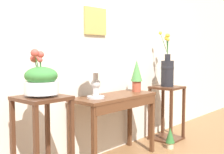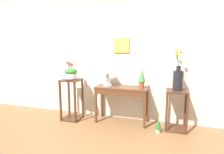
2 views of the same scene
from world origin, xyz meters
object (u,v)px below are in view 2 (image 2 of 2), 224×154
(console_table, at_px, (121,92))
(potted_plant_floor, at_px, (158,125))
(table_lamp, at_px, (107,69))
(pedestal_stand_left, at_px, (72,99))
(pedestal_stand_right, at_px, (176,110))
(flower_vase_tall_right, at_px, (178,78))
(potted_plant_on_console, at_px, (142,77))
(planter_bowl_wide_left, at_px, (71,73))

(console_table, relative_size, potted_plant_floor, 3.84)
(table_lamp, height_order, potted_plant_floor, table_lamp)
(pedestal_stand_left, bearing_deg, console_table, 6.63)
(table_lamp, distance_m, pedestal_stand_right, 1.58)
(flower_vase_tall_right, bearing_deg, potted_plant_floor, -141.53)
(flower_vase_tall_right, bearing_deg, pedestal_stand_right, -23.52)
(table_lamp, bearing_deg, pedestal_stand_left, -169.14)
(console_table, relative_size, potted_plant_on_console, 2.72)
(pedestal_stand_right, bearing_deg, potted_plant_floor, -141.67)
(table_lamp, relative_size, pedestal_stand_right, 0.65)
(potted_plant_on_console, xyz_separation_m, pedestal_stand_right, (0.68, -0.03, -0.60))
(pedestal_stand_left, distance_m, pedestal_stand_right, 2.19)
(potted_plant_on_console, bearing_deg, flower_vase_tall_right, -2.75)
(potted_plant_on_console, relative_size, pedestal_stand_left, 0.45)
(console_table, height_order, planter_bowl_wide_left, planter_bowl_wide_left)
(console_table, bearing_deg, planter_bowl_wide_left, -173.41)
(table_lamp, relative_size, potted_plant_floor, 1.79)
(table_lamp, bearing_deg, flower_vase_tall_right, -1.48)
(table_lamp, height_order, pedestal_stand_right, table_lamp)
(pedestal_stand_left, height_order, potted_plant_floor, pedestal_stand_left)
(potted_plant_on_console, relative_size, potted_plant_floor, 1.41)
(console_table, height_order, flower_vase_tall_right, flower_vase_tall_right)
(pedestal_stand_left, height_order, flower_vase_tall_right, flower_vase_tall_right)
(table_lamp, distance_m, potted_plant_on_console, 0.73)
(table_lamp, distance_m, potted_plant_floor, 1.48)
(planter_bowl_wide_left, relative_size, potted_plant_floor, 1.40)
(potted_plant_on_console, height_order, pedestal_stand_left, potted_plant_on_console)
(pedestal_stand_left, relative_size, planter_bowl_wide_left, 2.26)
(flower_vase_tall_right, distance_m, potted_plant_floor, 0.95)
(console_table, height_order, potted_plant_floor, console_table)
(planter_bowl_wide_left, bearing_deg, pedestal_stand_left, -27.42)
(potted_plant_on_console, bearing_deg, pedestal_stand_right, -2.79)
(potted_plant_on_console, bearing_deg, table_lamp, 179.72)
(table_lamp, height_order, flower_vase_tall_right, flower_vase_tall_right)
(console_table, bearing_deg, pedestal_stand_left, -173.37)
(pedestal_stand_right, bearing_deg, table_lamp, 178.50)
(pedestal_stand_left, distance_m, flower_vase_tall_right, 2.26)
(table_lamp, xyz_separation_m, pedestal_stand_left, (-0.78, -0.15, -0.68))
(potted_plant_on_console, height_order, flower_vase_tall_right, flower_vase_tall_right)
(planter_bowl_wide_left, distance_m, pedestal_stand_right, 2.28)
(pedestal_stand_left, bearing_deg, potted_plant_on_console, 5.57)
(console_table, relative_size, pedestal_stand_right, 1.40)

